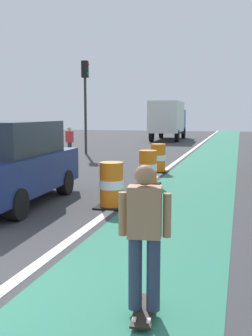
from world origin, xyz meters
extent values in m
cube|color=#2D755B|center=(2.40, 12.00, 0.00)|extent=(2.50, 80.00, 0.01)
cube|color=silver|center=(0.90, 12.00, 0.01)|extent=(0.20, 80.00, 0.01)
cube|color=black|center=(2.78, 0.28, 0.07)|extent=(0.32, 0.82, 0.02)
cylinder|color=silver|center=(2.88, 0.03, 0.06)|extent=(0.05, 0.11, 0.11)
cylinder|color=silver|center=(2.73, 0.01, 0.06)|extent=(0.05, 0.11, 0.11)
cylinder|color=silver|center=(2.82, 0.54, 0.06)|extent=(0.05, 0.11, 0.11)
cylinder|color=silver|center=(2.67, 0.52, 0.06)|extent=(0.05, 0.11, 0.11)
cylinder|color=#2D3851|center=(2.87, 0.29, 0.49)|extent=(0.15, 0.15, 0.82)
cylinder|color=#2D3851|center=(2.68, 0.26, 0.49)|extent=(0.15, 0.15, 0.82)
cube|color=#9E7051|center=(2.78, 0.28, 1.18)|extent=(0.38, 0.26, 0.56)
cylinder|color=#9E7051|center=(3.01, 0.31, 1.15)|extent=(0.09, 0.09, 0.48)
cylinder|color=#9E7051|center=(2.54, 0.25, 1.15)|extent=(0.09, 0.09, 0.48)
sphere|color=#9E7051|center=(2.78, 0.28, 1.58)|extent=(0.22, 0.22, 0.22)
cube|color=navy|center=(-1.64, 4.96, 0.79)|extent=(2.10, 4.70, 0.90)
cube|color=#232D38|center=(-1.64, 4.96, 1.64)|extent=(1.78, 2.94, 0.80)
cylinder|color=black|center=(-2.54, 6.33, 0.34)|extent=(0.32, 0.69, 0.68)
cylinder|color=black|center=(-0.90, 6.43, 0.34)|extent=(0.32, 0.69, 0.68)
cylinder|color=black|center=(-0.74, 3.58, 0.34)|extent=(0.32, 0.69, 0.68)
cylinder|color=orange|center=(0.83, 5.26, 0.25)|extent=(0.56, 0.56, 0.42)
cylinder|color=white|center=(0.83, 5.26, 0.57)|extent=(0.57, 0.57, 0.21)
cylinder|color=orange|center=(0.83, 5.26, 0.88)|extent=(0.56, 0.56, 0.42)
cube|color=black|center=(0.83, 5.26, 0.02)|extent=(0.73, 0.73, 0.04)
cylinder|color=orange|center=(0.97, 8.61, 0.25)|extent=(0.56, 0.56, 0.42)
cylinder|color=white|center=(0.97, 8.61, 0.57)|extent=(0.57, 0.57, 0.21)
cylinder|color=orange|center=(0.97, 8.61, 0.88)|extent=(0.56, 0.56, 0.42)
cube|color=black|center=(0.97, 8.61, 0.02)|extent=(0.73, 0.73, 0.04)
cylinder|color=orange|center=(0.74, 11.44, 0.25)|extent=(0.56, 0.56, 0.42)
cylinder|color=white|center=(0.74, 11.44, 0.57)|extent=(0.57, 0.57, 0.21)
cylinder|color=orange|center=(0.74, 11.44, 0.88)|extent=(0.56, 0.56, 0.42)
cube|color=black|center=(0.74, 11.44, 0.02)|extent=(0.73, 0.73, 0.04)
cube|color=silver|center=(-2.19, 30.04, 1.98)|extent=(2.48, 5.67, 2.50)
cube|color=#19478C|center=(-2.31, 33.89, 1.53)|extent=(2.26, 1.97, 2.10)
cylinder|color=black|center=(-3.33, 33.66, 0.48)|extent=(0.33, 0.97, 0.96)
cylinder|color=black|center=(-1.28, 33.73, 0.48)|extent=(0.33, 0.97, 0.96)
cylinder|color=black|center=(-3.17, 28.61, 0.48)|extent=(0.33, 0.97, 0.96)
cylinder|color=black|center=(-1.11, 28.68, 0.48)|extent=(0.33, 0.97, 0.96)
cylinder|color=#2D2D2D|center=(-4.60, 17.65, 2.10)|extent=(0.14, 0.14, 4.20)
cube|color=black|center=(-4.60, 17.65, 4.65)|extent=(0.32, 0.32, 0.90)
sphere|color=red|center=(-4.43, 17.65, 4.91)|extent=(0.16, 0.16, 0.16)
sphere|color=green|center=(-4.43, 17.65, 4.39)|extent=(0.16, 0.16, 0.16)
cylinder|color=#33333D|center=(-4.21, 14.47, 0.43)|extent=(0.20, 0.20, 0.86)
cube|color=red|center=(-4.21, 14.47, 1.13)|extent=(0.34, 0.20, 0.54)
sphere|color=beige|center=(-4.21, 14.47, 1.51)|extent=(0.20, 0.20, 0.20)
camera|label=1|loc=(3.74, -3.93, 2.22)|focal=43.97mm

